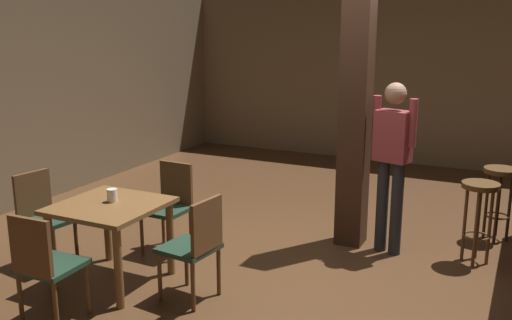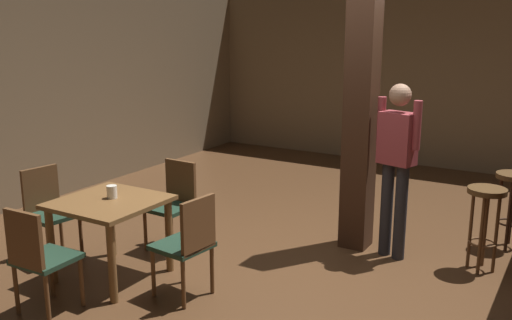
{
  "view_description": "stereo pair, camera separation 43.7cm",
  "coord_description": "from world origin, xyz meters",
  "px_view_note": "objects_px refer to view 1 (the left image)",
  "views": [
    {
      "loc": [
        1.71,
        -4.94,
        2.26
      ],
      "look_at": [
        -0.56,
        -0.27,
        1.02
      ],
      "focal_mm": 40.0,
      "sensor_mm": 36.0,
      "label": 1
    },
    {
      "loc": [
        2.1,
        -4.73,
        2.26
      ],
      "look_at": [
        -0.56,
        -0.27,
        1.02
      ],
      "focal_mm": 40.0,
      "sensor_mm": 36.0,
      "label": 2
    }
  ],
  "objects_px": {
    "chair_north": "(170,202)",
    "napkin_cup": "(112,195)",
    "chair_west": "(42,214)",
    "standing_person": "(392,156)",
    "bar_stool_near": "(479,203)",
    "chair_east": "(196,243)",
    "chair_south": "(44,263)",
    "bar_stool_mid": "(500,186)",
    "dining_table": "(111,218)"
  },
  "relations": [
    {
      "from": "chair_north",
      "to": "bar_stool_mid",
      "type": "relative_size",
      "value": 1.13
    },
    {
      "from": "chair_north",
      "to": "napkin_cup",
      "type": "bearing_deg",
      "value": -93.9
    },
    {
      "from": "chair_north",
      "to": "napkin_cup",
      "type": "xyz_separation_m",
      "value": [
        -0.05,
        -0.8,
        0.29
      ]
    },
    {
      "from": "chair_west",
      "to": "chair_east",
      "type": "xyz_separation_m",
      "value": [
        1.71,
        0.0,
        0.0
      ]
    },
    {
      "from": "chair_south",
      "to": "chair_east",
      "type": "bearing_deg",
      "value": 45.26
    },
    {
      "from": "chair_north",
      "to": "standing_person",
      "type": "height_order",
      "value": "standing_person"
    },
    {
      "from": "napkin_cup",
      "to": "standing_person",
      "type": "height_order",
      "value": "standing_person"
    },
    {
      "from": "bar_stool_near",
      "to": "chair_east",
      "type": "bearing_deg",
      "value": -137.41
    },
    {
      "from": "chair_south",
      "to": "bar_stool_mid",
      "type": "bearing_deg",
      "value": 48.99
    },
    {
      "from": "bar_stool_mid",
      "to": "chair_east",
      "type": "bearing_deg",
      "value": -129.71
    },
    {
      "from": "dining_table",
      "to": "napkin_cup",
      "type": "bearing_deg",
      "value": 104.57
    },
    {
      "from": "napkin_cup",
      "to": "bar_stool_mid",
      "type": "relative_size",
      "value": 0.15
    },
    {
      "from": "dining_table",
      "to": "chair_west",
      "type": "distance_m",
      "value": 0.86
    },
    {
      "from": "chair_east",
      "to": "bar_stool_mid",
      "type": "distance_m",
      "value": 3.37
    },
    {
      "from": "chair_north",
      "to": "chair_south",
      "type": "relative_size",
      "value": 1.0
    },
    {
      "from": "chair_east",
      "to": "napkin_cup",
      "type": "xyz_separation_m",
      "value": [
        -0.87,
        0.03,
        0.29
      ]
    },
    {
      "from": "chair_north",
      "to": "standing_person",
      "type": "relative_size",
      "value": 0.52
    },
    {
      "from": "chair_south",
      "to": "chair_north",
      "type": "bearing_deg",
      "value": 89.79
    },
    {
      "from": "chair_west",
      "to": "napkin_cup",
      "type": "distance_m",
      "value": 0.89
    },
    {
      "from": "chair_south",
      "to": "bar_stool_near",
      "type": "height_order",
      "value": "chair_south"
    },
    {
      "from": "dining_table",
      "to": "chair_north",
      "type": "height_order",
      "value": "chair_north"
    },
    {
      "from": "chair_south",
      "to": "chair_east",
      "type": "height_order",
      "value": "same"
    },
    {
      "from": "chair_south",
      "to": "bar_stool_mid",
      "type": "distance_m",
      "value": 4.54
    },
    {
      "from": "napkin_cup",
      "to": "dining_table",
      "type": "bearing_deg",
      "value": -75.43
    },
    {
      "from": "chair_south",
      "to": "napkin_cup",
      "type": "distance_m",
      "value": 0.91
    },
    {
      "from": "standing_person",
      "to": "bar_stool_mid",
      "type": "height_order",
      "value": "standing_person"
    },
    {
      "from": "chair_west",
      "to": "napkin_cup",
      "type": "bearing_deg",
      "value": 2.12
    },
    {
      "from": "napkin_cup",
      "to": "standing_person",
      "type": "relative_size",
      "value": 0.07
    },
    {
      "from": "chair_west",
      "to": "chair_north",
      "type": "xyz_separation_m",
      "value": [
        0.89,
        0.83,
        0.0
      ]
    },
    {
      "from": "bar_stool_near",
      "to": "chair_south",
      "type": "bearing_deg",
      "value": -136.61
    },
    {
      "from": "napkin_cup",
      "to": "bar_stool_near",
      "type": "distance_m",
      "value": 3.42
    },
    {
      "from": "standing_person",
      "to": "bar_stool_mid",
      "type": "bearing_deg",
      "value": 41.4
    },
    {
      "from": "chair_south",
      "to": "napkin_cup",
      "type": "xyz_separation_m",
      "value": [
        -0.05,
        0.86,
        0.29
      ]
    },
    {
      "from": "napkin_cup",
      "to": "standing_person",
      "type": "xyz_separation_m",
      "value": [
        2.06,
        1.71,
        0.21
      ]
    },
    {
      "from": "chair_east",
      "to": "bar_stool_near",
      "type": "xyz_separation_m",
      "value": [
        2.01,
        1.85,
        0.09
      ]
    },
    {
      "from": "dining_table",
      "to": "standing_person",
      "type": "xyz_separation_m",
      "value": [
        2.05,
        1.77,
        0.4
      ]
    },
    {
      "from": "chair_north",
      "to": "bar_stool_mid",
      "type": "xyz_separation_m",
      "value": [
        2.97,
        1.76,
        0.09
      ]
    },
    {
      "from": "chair_west",
      "to": "bar_stool_mid",
      "type": "relative_size",
      "value": 1.13
    },
    {
      "from": "napkin_cup",
      "to": "chair_west",
      "type": "bearing_deg",
      "value": -177.88
    },
    {
      "from": "chair_east",
      "to": "standing_person",
      "type": "distance_m",
      "value": 2.17
    },
    {
      "from": "standing_person",
      "to": "napkin_cup",
      "type": "bearing_deg",
      "value": -140.32
    },
    {
      "from": "chair_east",
      "to": "standing_person",
      "type": "xyz_separation_m",
      "value": [
        1.19,
        1.74,
        0.5
      ]
    },
    {
      "from": "bar_stool_mid",
      "to": "standing_person",
      "type": "bearing_deg",
      "value": -138.6
    },
    {
      "from": "standing_person",
      "to": "bar_stool_near",
      "type": "bearing_deg",
      "value": 7.52
    },
    {
      "from": "chair_north",
      "to": "napkin_cup",
      "type": "height_order",
      "value": "chair_north"
    },
    {
      "from": "bar_stool_near",
      "to": "chair_north",
      "type": "bearing_deg",
      "value": -160.2
    },
    {
      "from": "chair_north",
      "to": "standing_person",
      "type": "distance_m",
      "value": 2.26
    },
    {
      "from": "chair_east",
      "to": "napkin_cup",
      "type": "distance_m",
      "value": 0.92
    },
    {
      "from": "chair_north",
      "to": "chair_south",
      "type": "distance_m",
      "value": 1.66
    },
    {
      "from": "chair_north",
      "to": "standing_person",
      "type": "bearing_deg",
      "value": 24.4
    }
  ]
}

